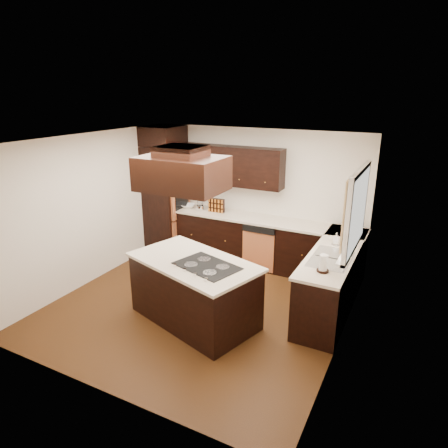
{
  "coord_description": "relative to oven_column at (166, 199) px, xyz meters",
  "views": [
    {
      "loc": [
        2.8,
        -4.67,
        3.15
      ],
      "look_at": [
        0.1,
        0.6,
        1.15
      ],
      "focal_mm": 32.0,
      "sensor_mm": 36.0,
      "label": 1
    }
  ],
  "objects": [
    {
      "name": "wall_front",
      "position": [
        1.78,
        -3.81,
        0.19
      ],
      "size": [
        4.2,
        0.02,
        2.5
      ],
      "primitive_type": "cube",
      "color": "silver",
      "rests_on": "ground"
    },
    {
      "name": "curtain_right",
      "position": [
        3.79,
        -0.74,
        0.64
      ],
      "size": [
        0.02,
        0.34,
        0.9
      ],
      "primitive_type": "cube",
      "color": "#FDEEBC",
      "rests_on": "wall_right"
    },
    {
      "name": "window_frame",
      "position": [
        3.85,
        -1.16,
        0.59
      ],
      "size": [
        0.06,
        1.32,
        1.12
      ],
      "primitive_type": "cube",
      "color": "white",
      "rests_on": "wall_right"
    },
    {
      "name": "window_pane",
      "position": [
        3.87,
        -1.16,
        0.59
      ],
      "size": [
        0.0,
        1.2,
        1.0
      ],
      "primitive_type": "cube",
      "color": "white",
      "rests_on": "wall_right"
    },
    {
      "name": "dishwasher_front",
      "position": [
        2.1,
        -0.2,
        -0.66
      ],
      "size": [
        0.6,
        0.05,
        0.72
      ],
      "primitive_type": "cube",
      "color": "#D2703F",
      "rests_on": "floor"
    },
    {
      "name": "blender_base",
      "position": [
        0.78,
        0.02,
        -0.09
      ],
      "size": [
        0.15,
        0.15,
        0.1
      ],
      "primitive_type": "cylinder",
      "color": "silver",
      "rests_on": "countertop_back"
    },
    {
      "name": "soap_bottle",
      "position": [
        3.51,
        -0.56,
        -0.05
      ],
      "size": [
        0.09,
        0.09,
        0.17
      ],
      "primitive_type": "imported",
      "rotation": [
        0.0,
        0.0,
        0.14
      ],
      "color": "white",
      "rests_on": "countertop_right"
    },
    {
      "name": "hood_duct",
      "position": [
        1.88,
        -2.25,
        1.38
      ],
      "size": [
        0.55,
        0.5,
        0.13
      ],
      "primitive_type": "cube",
      "color": "black",
      "rests_on": "ceiling"
    },
    {
      "name": "sink_rim",
      "position": [
        3.58,
        -1.16,
        -0.14
      ],
      "size": [
        0.52,
        0.84,
        0.01
      ],
      "primitive_type": "cube",
      "color": "silver",
      "rests_on": "countertop_right"
    },
    {
      "name": "base_cabinets_back",
      "position": [
        1.81,
        0.09,
        -0.62
      ],
      "size": [
        2.93,
        0.6,
        0.88
      ],
      "primitive_type": "cube",
      "color": "black",
      "rests_on": "floor"
    },
    {
      "name": "curtain_left",
      "position": [
        3.79,
        -1.57,
        0.64
      ],
      "size": [
        0.02,
        0.34,
        0.9
      ],
      "primitive_type": "cube",
      "color": "#FDEEBC",
      "rests_on": "wall_right"
    },
    {
      "name": "countertop_right",
      "position": [
        3.56,
        -0.8,
        -0.16
      ],
      "size": [
        0.63,
        2.4,
        0.04
      ],
      "primitive_type": "cube",
      "color": "beige",
      "rests_on": "base_cabinets_right"
    },
    {
      "name": "floor",
      "position": [
        1.78,
        -1.71,
        -1.07
      ],
      "size": [
        4.2,
        4.2,
        0.02
      ],
      "primitive_type": "cube",
      "color": "#5A3214",
      "rests_on": "ground"
    },
    {
      "name": "wall_back",
      "position": [
        1.78,
        0.4,
        0.19
      ],
      "size": [
        4.2,
        0.02,
        2.5
      ],
      "primitive_type": "cube",
      "color": "silver",
      "rests_on": "ground"
    },
    {
      "name": "island_top",
      "position": [
        1.91,
        -2.09,
        -0.16
      ],
      "size": [
        2.04,
        1.51,
        0.04
      ],
      "primitive_type": "cube",
      "rotation": [
        0.0,
        0.0,
        -0.3
      ],
      "color": "beige",
      "rests_on": "island"
    },
    {
      "name": "blender_pitcher",
      "position": [
        0.78,
        0.02,
        0.09
      ],
      "size": [
        0.13,
        0.13,
        0.26
      ],
      "primitive_type": "cone",
      "color": "silver",
      "rests_on": "blender_base"
    },
    {
      "name": "wall_right",
      "position": [
        3.88,
        -1.71,
        0.19
      ],
      "size": [
        0.02,
        4.2,
        2.5
      ],
      "primitive_type": "cube",
      "color": "silver",
      "rests_on": "ground"
    },
    {
      "name": "mixing_bowl",
      "position": [
        0.47,
        0.08,
        -0.11
      ],
      "size": [
        0.35,
        0.35,
        0.07
      ],
      "primitive_type": "imported",
      "rotation": [
        0.0,
        0.0,
        0.32
      ],
      "color": "white",
      "rests_on": "countertop_back"
    },
    {
      "name": "paper_towel",
      "position": [
        3.57,
        -1.63,
        -0.02
      ],
      "size": [
        0.13,
        0.13,
        0.23
      ],
      "primitive_type": "cylinder",
      "rotation": [
        0.0,
        0.0,
        -0.27
      ],
      "color": "white",
      "rests_on": "countertop_right"
    },
    {
      "name": "wall_left",
      "position": [
        -0.33,
        -1.71,
        0.19
      ],
      "size": [
        0.02,
        4.2,
        2.5
      ],
      "primitive_type": "cube",
      "color": "silver",
      "rests_on": "ground"
    },
    {
      "name": "island",
      "position": [
        1.91,
        -2.09,
        -0.62
      ],
      "size": [
        1.96,
        1.43,
        0.88
      ],
      "primitive_type": "cube",
      "rotation": [
        0.0,
        0.0,
        -0.3
      ],
      "color": "black",
      "rests_on": "floor"
    },
    {
      "name": "spice_rack",
      "position": [
        1.11,
        0.09,
        -0.01
      ],
      "size": [
        0.31,
        0.08,
        0.26
      ],
      "primitive_type": "cube",
      "rotation": [
        0.0,
        0.0,
        0.02
      ],
      "color": "black",
      "rests_on": "countertop_back"
    },
    {
      "name": "countertop_back",
      "position": [
        1.81,
        0.08,
        -0.16
      ],
      "size": [
        2.93,
        0.63,
        0.04
      ],
      "primitive_type": "cube",
      "color": "beige",
      "rests_on": "base_cabinets_back"
    },
    {
      "name": "wall_oven_face",
      "position": [
        0.35,
        0.0,
        0.06
      ],
      "size": [
        0.05,
        0.62,
        0.78
      ],
      "primitive_type": "cube",
      "color": "#D2703F",
      "rests_on": "oven_column"
    },
    {
      "name": "base_cabinets_right",
      "position": [
        3.58,
        -0.8,
        -0.62
      ],
      "size": [
        0.6,
        2.4,
        0.88
      ],
      "primitive_type": "cube",
      "color": "black",
      "rests_on": "floor"
    },
    {
      "name": "cooktop",
      "position": [
        2.16,
        -2.17,
        -0.13
      ],
      "size": [
        0.96,
        0.77,
        0.01
      ],
      "primitive_type": "cube",
      "rotation": [
        0.0,
        0.0,
        -0.3
      ],
      "color": "black",
      "rests_on": "island_top"
    },
    {
      "name": "range_hood",
      "position": [
        1.88,
        -2.25,
        1.1
      ],
      "size": [
        1.05,
        0.72,
        0.42
      ],
      "primitive_type": "cube",
      "color": "black",
      "rests_on": "ceiling"
    },
    {
      "name": "oven_column",
      "position": [
        0.0,
        0.0,
        0.0
      ],
      "size": [
        0.65,
        0.75,
        2.12
      ],
      "primitive_type": "cube",
      "color": "black",
      "rests_on": "floor"
    },
    {
      "name": "ceiling",
      "position": [
        1.78,
        -1.71,
        1.45
      ],
      "size": [
        4.2,
        4.2,
        0.02
      ],
      "primitive_type": "cube",
      "color": "white",
      "rests_on": "ground"
    },
    {
      "name": "upper_cabinets",
      "position": [
        1.34,
        0.23,
        0.75
      ],
      "size": [
        2.0,
        0.34,
        0.72
      ],
      "primitive_type": "cube",
      "color": "black",
      "rests_on": "wall_back"
    }
  ]
}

